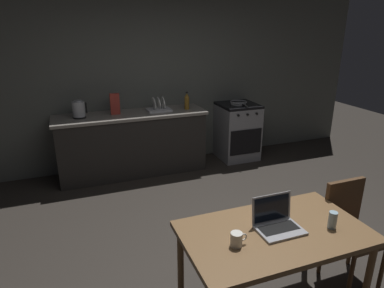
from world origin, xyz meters
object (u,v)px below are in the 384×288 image
Objects in this scene: laptop at (277,223)px; coffee_mug at (237,239)px; bottle at (187,101)px; frying_pan at (239,103)px; cereal_box at (115,104)px; chair at (349,225)px; dining_table at (274,239)px; electric_kettle at (79,110)px; dish_rack at (159,108)px; stove_oven at (237,131)px; drinking_glass at (333,220)px.

laptop is 2.69× the size of coffee_mug.
frying_pan is (0.89, 0.02, -0.10)m from bottle.
chair is at bearing -62.70° from cereal_box.
cereal_box is at bearing 176.18° from bottle.
laptop is 0.73× the size of frying_pan.
electric_kettle is (-1.14, 3.01, 0.36)m from dining_table.
frying_pan is 1.48× the size of cereal_box.
frying_pan reaches higher than chair.
frying_pan is (0.44, 2.85, 0.43)m from chair.
dish_rack is (-0.05, 2.99, 0.18)m from laptop.
stove_oven is 3.27m from drinking_glass.
bottle reaches higher than dining_table.
coffee_mug is (-0.36, -0.08, 0.00)m from laptop.
cereal_box reaches higher than dining_table.
chair reaches higher than dining_table.
bottle is 2.21× the size of coffee_mug.
chair is at bearing 9.12° from coffee_mug.
cereal_box reaches higher than drinking_glass.
dish_rack is (-0.87, 2.88, 0.45)m from chair.
coffee_mug is (-1.63, -3.04, -0.15)m from frying_pan.
bottle reaches higher than electric_kettle.
bottle is at bearing -178.57° from frying_pan.
laptop is at bearing 161.03° from drinking_glass.
stove_oven is 1.41m from dish_rack.
coffee_mug is at bearing -118.10° from frying_pan.
laptop is 1.22× the size of bottle.
laptop is 3.22m from electric_kettle.
chair is at bearing 15.09° from laptop.
stove_oven is 2.03m from cereal_box.
electric_kettle is 2.01× the size of coffee_mug.
bottle is at bearing 82.31° from dining_table.
cereal_box is 0.87× the size of dish_rack.
stove_oven is 2.86× the size of laptop.
electric_kettle is 0.81× the size of cereal_box.
drinking_glass is 0.37× the size of dish_rack.
stove_oven is 1.03× the size of chair.
dish_rack is at bearing 98.13° from laptop.
bottle reaches higher than laptop.
coffee_mug is at bearing -170.03° from dining_table.
cereal_box is (-1.05, 3.14, 0.26)m from drinking_glass.
electric_kettle is at bearing 113.48° from chair.
chair is at bearing 28.44° from drinking_glass.
cereal_box is at bearing 102.06° from dining_table.
frying_pan is at bearing 1.43° from bottle.
bottle is (-0.89, -0.05, 0.58)m from stove_oven.
drinking_glass is (0.40, -0.11, 0.14)m from dining_table.
chair is 2.92m from bottle.
drinking_glass is (-0.45, -0.24, 0.29)m from chair.
stove_oven is 1.07m from bottle.
stove_oven is 3.08× the size of cereal_box.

